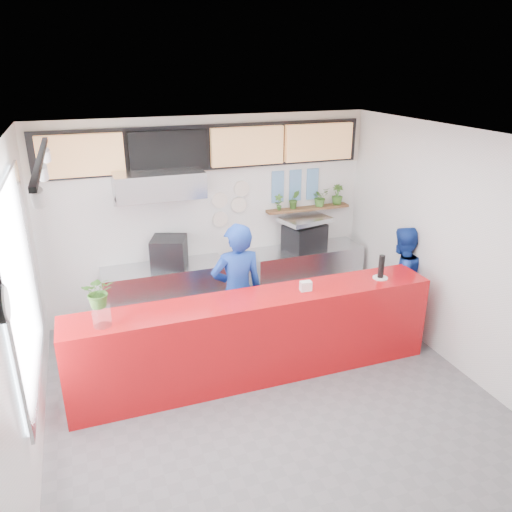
{
  "coord_description": "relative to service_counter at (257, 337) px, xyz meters",
  "views": [
    {
      "loc": [
        -1.81,
        -4.62,
        3.71
      ],
      "look_at": [
        0.1,
        0.7,
        1.5
      ],
      "focal_mm": 35.0,
      "sensor_mm": 36.0,
      "label": 1
    }
  ],
  "objects": [
    {
      "name": "floor",
      "position": [
        0.0,
        -0.4,
        -0.55
      ],
      "size": [
        5.0,
        5.0,
        0.0
      ],
      "primitive_type": "plane",
      "color": "slate",
      "rests_on": "ground"
    },
    {
      "name": "ceiling",
      "position": [
        0.0,
        -0.4,
        2.45
      ],
      "size": [
        5.0,
        5.0,
        0.0
      ],
      "primitive_type": "plane",
      "rotation": [
        3.14,
        0.0,
        0.0
      ],
      "color": "silver"
    },
    {
      "name": "wall_back",
      "position": [
        0.0,
        2.1,
        0.95
      ],
      "size": [
        5.0,
        0.0,
        5.0
      ],
      "primitive_type": "plane",
      "rotation": [
        1.57,
        0.0,
        0.0
      ],
      "color": "white",
      "rests_on": "ground"
    },
    {
      "name": "wall_left",
      "position": [
        -2.5,
        -0.4,
        0.95
      ],
      "size": [
        0.0,
        5.0,
        5.0
      ],
      "primitive_type": "plane",
      "rotation": [
        1.57,
        0.0,
        1.57
      ],
      "color": "white",
      "rests_on": "ground"
    },
    {
      "name": "wall_right",
      "position": [
        2.5,
        -0.4,
        0.95
      ],
      "size": [
        0.0,
        5.0,
        5.0
      ],
      "primitive_type": "plane",
      "rotation": [
        1.57,
        0.0,
        -1.57
      ],
      "color": "white",
      "rests_on": "ground"
    },
    {
      "name": "service_counter",
      "position": [
        0.0,
        0.0,
        0.0
      ],
      "size": [
        4.5,
        0.6,
        1.1
      ],
      "primitive_type": "cube",
      "color": "red",
      "rests_on": "ground"
    },
    {
      "name": "cream_band",
      "position": [
        0.0,
        2.09,
        2.05
      ],
      "size": [
        5.0,
        0.02,
        0.8
      ],
      "primitive_type": "cube",
      "color": "beige",
      "rests_on": "wall_back"
    },
    {
      "name": "prep_bench",
      "position": [
        -0.8,
        1.8,
        -0.1
      ],
      "size": [
        1.8,
        0.6,
        0.9
      ],
      "primitive_type": "cube",
      "color": "#B2B5BA",
      "rests_on": "ground"
    },
    {
      "name": "panini_oven",
      "position": [
        -0.71,
        1.8,
        0.57
      ],
      "size": [
        0.62,
        0.62,
        0.43
      ],
      "primitive_type": "cube",
      "rotation": [
        0.0,
        0.0,
        -0.35
      ],
      "color": "black",
      "rests_on": "prep_bench"
    },
    {
      "name": "extraction_hood",
      "position": [
        -0.8,
        1.75,
        1.6
      ],
      "size": [
        1.2,
        0.7,
        0.35
      ],
      "primitive_type": "cube",
      "color": "#B2B5BA",
      "rests_on": "ceiling"
    },
    {
      "name": "hood_lip",
      "position": [
        -0.8,
        1.75,
        1.4
      ],
      "size": [
        1.2,
        0.69,
        0.31
      ],
      "primitive_type": "cube",
      "rotation": [
        -0.35,
        0.0,
        0.0
      ],
      "color": "#B2B5BA",
      "rests_on": "ceiling"
    },
    {
      "name": "right_bench",
      "position": [
        1.5,
        1.8,
        -0.1
      ],
      "size": [
        1.8,
        0.6,
        0.9
      ],
      "primitive_type": "cube",
      "color": "#B2B5BA",
      "rests_on": "ground"
    },
    {
      "name": "espresso_machine",
      "position": [
        1.46,
        1.8,
        0.55
      ],
      "size": [
        0.72,
        0.6,
        0.4
      ],
      "primitive_type": "cube",
      "rotation": [
        0.0,
        0.0,
        0.3
      ],
      "color": "black",
      "rests_on": "right_bench"
    },
    {
      "name": "espresso_tray",
      "position": [
        1.46,
        1.8,
        0.83
      ],
      "size": [
        0.85,
        0.68,
        0.07
      ],
      "primitive_type": "cube",
      "rotation": [
        0.0,
        0.0,
        0.24
      ],
      "color": "silver",
      "rests_on": "espresso_machine"
    },
    {
      "name": "herb_shelf",
      "position": [
        1.6,
        2.0,
        0.95
      ],
      "size": [
        1.4,
        0.18,
        0.04
      ],
      "primitive_type": "cube",
      "color": "brown",
      "rests_on": "wall_back"
    },
    {
      "name": "menu_board_far_left",
      "position": [
        -1.75,
        1.98,
        2.0
      ],
      "size": [
        1.1,
        0.1,
        0.55
      ],
      "primitive_type": "cube",
      "color": "tan",
      "rests_on": "wall_back"
    },
    {
      "name": "menu_board_mid_left",
      "position": [
        -0.59,
        1.98,
        2.0
      ],
      "size": [
        1.1,
        0.1,
        0.55
      ],
      "primitive_type": "cube",
      "color": "black",
      "rests_on": "wall_back"
    },
    {
      "name": "menu_board_mid_right",
      "position": [
        0.57,
        1.98,
        2.0
      ],
      "size": [
        1.1,
        0.1,
        0.55
      ],
      "primitive_type": "cube",
      "color": "tan",
      "rests_on": "wall_back"
    },
    {
      "name": "menu_board_far_right",
      "position": [
        1.73,
        1.98,
        2.0
      ],
      "size": [
        1.1,
        0.1,
        0.55
      ],
      "primitive_type": "cube",
      "color": "tan",
      "rests_on": "wall_back"
    },
    {
      "name": "soffit",
      "position": [
        0.0,
        2.06,
        2.0
      ],
      "size": [
        4.8,
        0.04,
        0.65
      ],
      "primitive_type": "cube",
      "color": "black",
      "rests_on": "wall_back"
    },
    {
      "name": "window_pane",
      "position": [
        -2.47,
        -0.1,
        1.15
      ],
      "size": [
        0.04,
        2.2,
        1.9
      ],
      "primitive_type": "cube",
      "color": "silver",
      "rests_on": "wall_left"
    },
    {
      "name": "window_frame",
      "position": [
        -2.45,
        -0.1,
        1.15
      ],
      "size": [
        0.03,
        2.3,
        2.0
      ],
      "primitive_type": "cube",
      "color": "#B2B5BA",
      "rests_on": "wall_left"
    },
    {
      "name": "wall_clock_rim",
      "position": [
        -2.46,
        -1.3,
        1.5
      ],
      "size": [
        0.05,
        0.3,
        0.3
      ],
      "primitive_type": "cylinder",
      "rotation": [
        0.0,
        1.57,
        0.0
      ],
      "color": "black",
      "rests_on": "wall_left"
    },
    {
      "name": "wall_clock_face",
      "position": [
        -2.43,
        -1.3,
        1.5
      ],
      "size": [
        0.02,
        0.26,
        0.26
      ],
      "primitive_type": "cylinder",
      "rotation": [
        0.0,
        1.57,
        0.0
      ],
      "color": "white",
      "rests_on": "wall_left"
    },
    {
      "name": "track_rail",
      "position": [
        -2.1,
        -0.4,
        2.39
      ],
      "size": [
        0.05,
        2.4,
        0.04
      ],
      "primitive_type": "cube",
      "color": "black",
      "rests_on": "ceiling"
    },
    {
      "name": "dec_plate_a",
      "position": [
        0.15,
        2.07,
        1.2
      ],
      "size": [
        0.24,
        0.03,
        0.24
      ],
      "primitive_type": "cylinder",
      "rotation": [
        1.57,
        0.0,
        0.0
      ],
      "color": "silver",
      "rests_on": "wall_back"
    },
    {
      "name": "dec_plate_b",
      "position": [
        0.45,
        2.07,
        1.1
      ],
      "size": [
        0.24,
        0.03,
        0.24
      ],
      "primitive_type": "cylinder",
      "rotation": [
        1.57,
        0.0,
        0.0
      ],
      "color": "silver",
      "rests_on": "wall_back"
    },
    {
      "name": "dec_plate_c",
      "position": [
        0.15,
        2.07,
        0.9
      ],
      "size": [
        0.24,
        0.03,
        0.24
      ],
      "primitive_type": "cylinder",
      "rotation": [
        1.57,
        0.0,
        0.0
      ],
      "color": "silver",
      "rests_on": "wall_back"
    },
    {
      "name": "dec_plate_d",
      "position": [
        0.5,
        2.07,
        1.35
      ],
      "size": [
        0.24,
        0.03,
        0.24
      ],
      "primitive_type": "cylinder",
      "rotation": [
        1.57,
        0.0,
        0.0
      ],
      "color": "silver",
      "rests_on": "wall_back"
    },
    {
      "name": "photo_frame_a",
      "position": [
        1.1,
        2.08,
        1.45
      ],
      "size": [
        0.2,
        0.02,
        0.25
      ],
      "primitive_type": "cube",
      "color": "#598CBF",
      "rests_on": "wall_back"
    },
    {
      "name": "photo_frame_b",
      "position": [
        1.4,
        2.08,
        1.45
      ],
      "size": [
        0.2,
        0.02,
        0.25
      ],
      "primitive_type": "cube",
      "color": "#598CBF",
      "rests_on": "wall_back"
    },
    {
      "name": "photo_frame_c",
      "position": [
        1.7,
        2.08,
        1.45
      ],
      "size": [
        0.2,
        0.02,
        0.25
      ],
      "primitive_type": "cube",
      "color": "#598CBF",
      "rests_on": "wall_back"
    },
    {
      "name": "photo_frame_d",
      "position": [
        1.1,
        2.08,
        1.2
      ],
      "size": [
        0.2,
        0.02,
        0.25
      ],
      "primitive_type": "cube",
      "color": "#598CBF",
      "rests_on": "wall_back"
    },
    {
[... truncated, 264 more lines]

